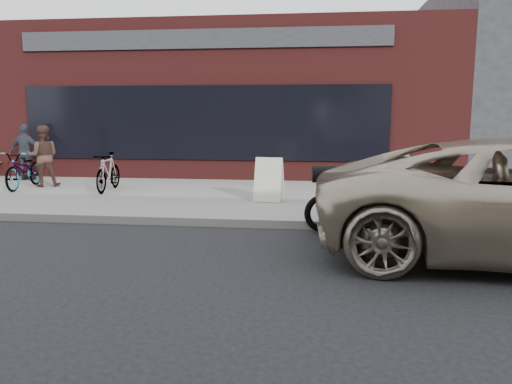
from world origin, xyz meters
name	(u,v)px	position (x,y,z in m)	size (l,w,h in m)	color
ground	(194,325)	(0.00, 0.00, 0.00)	(120.00, 120.00, 0.00)	black
near_sidewalk	(267,195)	(0.00, 7.00, 0.07)	(44.00, 6.00, 0.15)	gray
storefront	(233,105)	(-2.00, 13.98, 2.25)	(14.00, 10.07, 4.50)	#571D1C
motorcycle	(361,199)	(1.86, 3.87, 0.58)	(2.14, 0.79, 1.35)	black
bicycle_front	(24,170)	(-5.94, 6.90, 0.60)	(0.60, 1.73, 0.91)	gray
bicycle_rear	(108,172)	(-3.73, 6.71, 0.60)	(0.43, 1.51, 0.91)	gray
sandwich_sign	(269,179)	(0.14, 5.91, 0.61)	(0.64, 0.60, 0.91)	beige
cafe_patron_left	(43,156)	(-5.63, 7.23, 0.91)	(0.74, 0.58, 1.52)	#4D3229
cafe_patron_right	(26,152)	(-6.72, 8.26, 0.91)	(0.89, 0.37, 1.52)	#383B47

